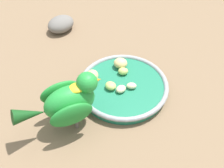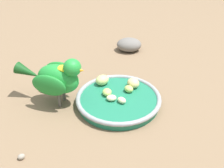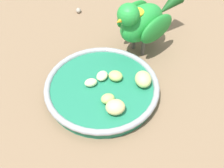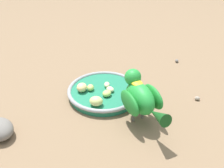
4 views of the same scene
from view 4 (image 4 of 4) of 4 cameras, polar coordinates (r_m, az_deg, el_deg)
name	(u,v)px [view 4 (image 4 of 4)]	position (r m, az deg, el deg)	size (l,w,h in m)	color
ground_plane	(105,96)	(0.89, -1.42, -2.56)	(4.00, 4.00, 0.00)	#7A6047
feeding_bowl	(103,92)	(0.88, -1.91, -1.78)	(0.23, 0.23, 0.03)	#1E7251
apple_piece_0	(107,93)	(0.85, -1.09, -1.98)	(0.03, 0.03, 0.02)	#B2CC66
apple_piece_1	(91,88)	(0.88, -4.50, -0.74)	(0.03, 0.02, 0.02)	#B2CC66
apple_piece_2	(110,89)	(0.87, -0.39, -1.11)	(0.03, 0.02, 0.02)	beige
apple_piece_3	(107,85)	(0.89, -1.07, -0.15)	(0.03, 0.02, 0.02)	beige
apple_piece_4	(96,101)	(0.81, -3.32, -3.60)	(0.04, 0.03, 0.03)	#C6D17A
apple_piece_5	(82,87)	(0.87, -6.31, -0.72)	(0.04, 0.03, 0.03)	#E5C67F
parrot	(141,97)	(0.74, 5.99, -2.77)	(0.14, 0.19, 0.14)	#59544C
pebble_0	(177,61)	(1.12, 13.36, 4.74)	(0.02, 0.01, 0.01)	slate
pebble_1	(197,98)	(0.91, 17.36, -2.87)	(0.02, 0.01, 0.01)	gray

